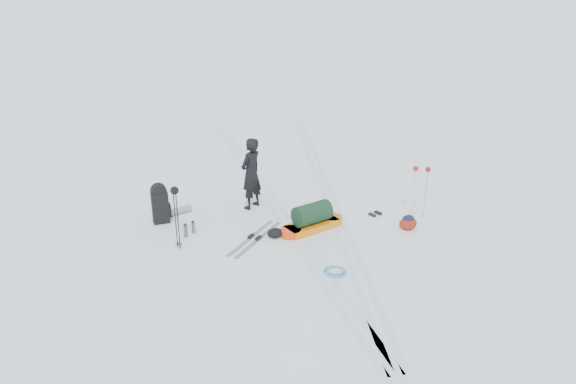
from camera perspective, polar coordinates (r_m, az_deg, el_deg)
name	(u,v)px	position (r m, az deg, el deg)	size (l,w,h in m)	color
ground	(293,232)	(12.61, 0.51, -4.11)	(200.00, 200.00, 0.00)	white
snow_hill_backdrop	(473,314)	(137.36, 18.30, -11.69)	(359.50, 192.00, 162.45)	white
ski_tracks	(309,214)	(13.51, 2.17, -2.21)	(3.38, 17.97, 0.01)	silver
skier	(251,173)	(13.55, -3.78, 1.89)	(0.65, 0.43, 1.78)	black
pulk_sled	(312,219)	(12.67, 2.46, -2.80)	(1.70, 1.05, 0.63)	orange
expedition_rucksack	(163,204)	(13.28, -12.62, -1.19)	(0.93, 0.72, 0.95)	black
ski_poles_black	(175,198)	(11.69, -11.40, -0.62)	(0.17, 0.18, 1.40)	black
ski_poles_silver	(421,175)	(13.32, 13.39, 1.71)	(0.38, 0.25, 1.26)	silver
touring_skis_grey	(255,238)	(12.35, -3.41, -4.69)	(1.43, 1.63, 0.07)	gray
touring_skis_white	(375,215)	(13.57, 8.84, -2.32)	(1.07, 1.93, 0.07)	white
rope_coil	(335,271)	(11.11, 4.81, -8.00)	(0.53, 0.53, 0.05)	#5285C9
small_daypack	(408,223)	(12.96, 12.11, -3.05)	(0.44, 0.36, 0.35)	maroon
thermos_pair	(189,229)	(12.61, -9.99, -3.73)	(0.26, 0.24, 0.32)	#53555A
stuff_sack	(275,233)	(12.34, -1.33, -4.18)	(0.40, 0.33, 0.22)	black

